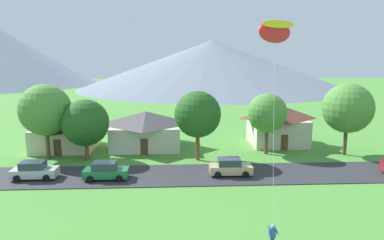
{
  "coord_description": "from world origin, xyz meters",
  "views": [
    {
      "loc": [
        -0.59,
        -5.86,
        11.46
      ],
      "look_at": [
        0.76,
        20.11,
        6.87
      ],
      "focal_mm": 32.55,
      "sensor_mm": 36.0,
      "label": 1
    }
  ],
  "objects_px": {
    "kite_flyer_with_kite": "(275,37)",
    "tree_near_left": "(267,113)",
    "tree_near_right": "(348,108)",
    "parked_car_tan_east_end": "(230,167)",
    "house_left_center": "(278,124)",
    "tree_center": "(198,114)",
    "house_right_center": "(66,131)",
    "parked_car_green_west_end": "(106,171)",
    "tree_left_of_center": "(45,110)",
    "parked_car_silver_mid_east": "(34,171)",
    "house_leftmost": "(146,129)",
    "tree_far_right": "(85,123)"
  },
  "relations": [
    {
      "from": "tree_near_left",
      "to": "tree_left_of_center",
      "type": "relative_size",
      "value": 0.86
    },
    {
      "from": "parked_car_green_west_end",
      "to": "parked_car_tan_east_end",
      "type": "height_order",
      "value": "same"
    },
    {
      "from": "house_left_center",
      "to": "house_right_center",
      "type": "relative_size",
      "value": 0.97
    },
    {
      "from": "parked_car_green_west_end",
      "to": "parked_car_silver_mid_east",
      "type": "bearing_deg",
      "value": 176.11
    },
    {
      "from": "house_left_center",
      "to": "tree_left_of_center",
      "type": "relative_size",
      "value": 0.88
    },
    {
      "from": "parked_car_tan_east_end",
      "to": "tree_near_left",
      "type": "bearing_deg",
      "value": 54.1
    },
    {
      "from": "parked_car_silver_mid_east",
      "to": "kite_flyer_with_kite",
      "type": "relative_size",
      "value": 0.3
    },
    {
      "from": "tree_left_of_center",
      "to": "parked_car_tan_east_end",
      "type": "distance_m",
      "value": 21.92
    },
    {
      "from": "tree_left_of_center",
      "to": "kite_flyer_with_kite",
      "type": "distance_m",
      "value": 27.95
    },
    {
      "from": "tree_left_of_center",
      "to": "tree_center",
      "type": "xyz_separation_m",
      "value": [
        17.31,
        -1.53,
        -0.42
      ]
    },
    {
      "from": "tree_near_right",
      "to": "parked_car_green_west_end",
      "type": "xyz_separation_m",
      "value": [
        -27.14,
        -7.41,
        -4.81
      ]
    },
    {
      "from": "parked_car_silver_mid_east",
      "to": "kite_flyer_with_kite",
      "type": "xyz_separation_m",
      "value": [
        20.27,
        -9.23,
        12.05
      ]
    },
    {
      "from": "kite_flyer_with_kite",
      "to": "tree_near_left",
      "type": "bearing_deg",
      "value": 75.66
    },
    {
      "from": "house_right_center",
      "to": "parked_car_green_west_end",
      "type": "distance_m",
      "value": 14.32
    },
    {
      "from": "house_left_center",
      "to": "tree_left_of_center",
      "type": "bearing_deg",
      "value": -169.32
    },
    {
      "from": "house_leftmost",
      "to": "parked_car_green_west_end",
      "type": "bearing_deg",
      "value": -103.24
    },
    {
      "from": "tree_near_left",
      "to": "kite_flyer_with_kite",
      "type": "xyz_separation_m",
      "value": [
        -4.38,
        -17.14,
        7.89
      ]
    },
    {
      "from": "tree_center",
      "to": "tree_near_right",
      "type": "distance_m",
      "value": 17.94
    },
    {
      "from": "house_right_center",
      "to": "tree_near_left",
      "type": "xyz_separation_m",
      "value": [
        25.12,
        -3.83,
        2.73
      ]
    },
    {
      "from": "tree_near_left",
      "to": "tree_left_of_center",
      "type": "xyz_separation_m",
      "value": [
        -25.83,
        -0.73,
        0.68
      ]
    },
    {
      "from": "house_left_center",
      "to": "tree_near_right",
      "type": "distance_m",
      "value": 9.14
    },
    {
      "from": "tree_near_left",
      "to": "tree_center",
      "type": "height_order",
      "value": "tree_center"
    },
    {
      "from": "parked_car_silver_mid_east",
      "to": "tree_center",
      "type": "bearing_deg",
      "value": 19.32
    },
    {
      "from": "parked_car_silver_mid_east",
      "to": "house_left_center",
      "type": "bearing_deg",
      "value": 24.65
    },
    {
      "from": "parked_car_green_west_end",
      "to": "tree_center",
      "type": "bearing_deg",
      "value": 33.52
    },
    {
      "from": "tree_left_of_center",
      "to": "parked_car_green_west_end",
      "type": "height_order",
      "value": "tree_left_of_center"
    },
    {
      "from": "house_leftmost",
      "to": "parked_car_green_west_end",
      "type": "xyz_separation_m",
      "value": [
        -2.94,
        -12.51,
        -1.58
      ]
    },
    {
      "from": "tree_left_of_center",
      "to": "kite_flyer_with_kite",
      "type": "bearing_deg",
      "value": -37.43
    },
    {
      "from": "tree_left_of_center",
      "to": "parked_car_green_west_end",
      "type": "bearing_deg",
      "value": -43.49
    },
    {
      "from": "house_left_center",
      "to": "tree_center",
      "type": "distance_m",
      "value": 13.47
    },
    {
      "from": "tree_far_right",
      "to": "parked_car_silver_mid_east",
      "type": "distance_m",
      "value": 8.16
    },
    {
      "from": "house_left_center",
      "to": "tree_near_left",
      "type": "distance_m",
      "value": 5.86
    },
    {
      "from": "house_leftmost",
      "to": "house_right_center",
      "type": "relative_size",
      "value": 1.18
    },
    {
      "from": "tree_near_left",
      "to": "parked_car_green_west_end",
      "type": "distance_m",
      "value": 20.08
    },
    {
      "from": "tree_left_of_center",
      "to": "tree_far_right",
      "type": "distance_m",
      "value": 4.83
    },
    {
      "from": "kite_flyer_with_kite",
      "to": "tree_near_right",
      "type": "bearing_deg",
      "value": 49.62
    },
    {
      "from": "tree_left_of_center",
      "to": "tree_near_right",
      "type": "distance_m",
      "value": 35.21
    },
    {
      "from": "house_right_center",
      "to": "tree_left_of_center",
      "type": "relative_size",
      "value": 0.91
    },
    {
      "from": "tree_near_left",
      "to": "tree_left_of_center",
      "type": "bearing_deg",
      "value": -178.39
    },
    {
      "from": "tree_center",
      "to": "tree_near_right",
      "type": "height_order",
      "value": "tree_near_right"
    },
    {
      "from": "parked_car_green_west_end",
      "to": "house_right_center",
      "type": "bearing_deg",
      "value": 121.07
    },
    {
      "from": "house_right_center",
      "to": "tree_near_right",
      "type": "bearing_deg",
      "value": -7.91
    },
    {
      "from": "house_left_center",
      "to": "parked_car_green_west_end",
      "type": "distance_m",
      "value": 24.4
    },
    {
      "from": "tree_near_right",
      "to": "parked_car_tan_east_end",
      "type": "xyz_separation_m",
      "value": [
        -15.04,
        -6.86,
        -4.81
      ]
    },
    {
      "from": "house_leftmost",
      "to": "kite_flyer_with_kite",
      "type": "bearing_deg",
      "value": -63.86
    },
    {
      "from": "tree_center",
      "to": "house_right_center",
      "type": "bearing_deg",
      "value": 159.88
    },
    {
      "from": "house_left_center",
      "to": "tree_far_right",
      "type": "height_order",
      "value": "tree_far_right"
    },
    {
      "from": "tree_center",
      "to": "house_leftmost",
      "type": "bearing_deg",
      "value": 134.63
    },
    {
      "from": "house_left_center",
      "to": "tree_center",
      "type": "relative_size",
      "value": 0.97
    },
    {
      "from": "parked_car_green_west_end",
      "to": "parked_car_tan_east_end",
      "type": "xyz_separation_m",
      "value": [
        12.1,
        0.55,
        0.0
      ]
    }
  ]
}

